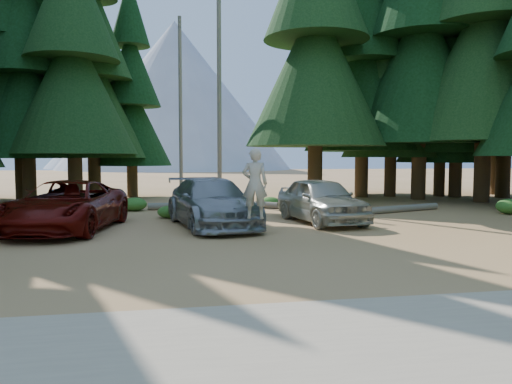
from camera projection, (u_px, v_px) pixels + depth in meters
ground at (251, 248)px, 12.50m from camera, size 160.00×160.00×0.00m
gravel_strip at (340, 342)px, 6.13m from camera, size 26.00×3.50×0.01m
forest_belt_north at (204, 199)px, 27.22m from camera, size 36.00×7.00×22.00m
snag_front at (219, 87)px, 26.46m from camera, size 0.24×0.24×12.00m
snag_back at (180, 108)px, 27.64m from camera, size 0.20×0.20×10.00m
mountain_peak at (161, 104)px, 97.74m from camera, size 48.00×50.00×28.00m
red_pickup at (67, 206)px, 15.39m from camera, size 3.52×5.98×1.56m
silver_minivan_center at (212, 202)px, 16.41m from camera, size 3.11×5.74×1.58m
silver_minivan_right at (321, 200)px, 17.38m from camera, size 2.48×4.86×1.58m
frisbee_player at (255, 183)px, 14.05m from camera, size 0.81×0.63×1.98m
log_left at (199, 206)px, 21.80m from camera, size 4.35×0.40×0.31m
log_mid at (277, 206)px, 22.04m from camera, size 2.91×2.40×0.29m
log_right at (400, 209)px, 20.71m from camera, size 4.24×1.83×0.28m
shrub_far_left at (20, 207)px, 19.88m from camera, size 1.04×1.04×0.57m
shrub_left at (169, 212)px, 18.70m from camera, size 0.84×0.84×0.46m
shrub_center_left at (135, 204)px, 21.21m from camera, size 1.02×1.02×0.56m
shrub_center_right at (234, 208)px, 19.66m from camera, size 1.01×1.01×0.56m
shrub_right at (271, 202)px, 22.78m from camera, size 0.85×0.85×0.47m
shrub_far_right at (324, 205)px, 20.21m from camera, size 1.26×1.26×0.69m
shrub_edge_east at (511, 206)px, 19.95m from camera, size 1.13×1.13×0.62m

